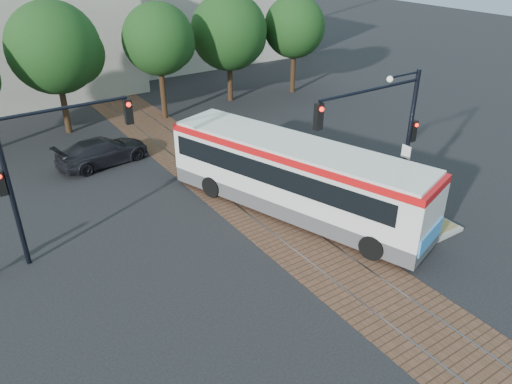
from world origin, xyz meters
TOP-DOWN VIEW (x-y plane):
  - ground at (0.00, 0.00)m, footprint 120.00×120.00m
  - trackbed at (0.00, 4.00)m, footprint 3.60×40.00m
  - tree_row at (1.21, 16.42)m, footprint 26.40×5.60m
  - warehouses at (-0.53, 28.75)m, footprint 40.00×13.00m
  - city_bus at (1.07, 1.61)m, footprint 6.22×12.15m
  - traffic_island at (4.82, -0.90)m, footprint 2.20×5.20m
  - signal_pole_main at (3.86, -0.81)m, footprint 5.49×0.46m
  - signal_pole_left at (-8.37, 4.00)m, footprint 4.99×0.34m
  - parked_car at (-4.22, 11.14)m, footprint 5.10×2.69m

SIDE VIEW (x-z plane):
  - ground at x=0.00m, z-range 0.00..0.00m
  - trackbed at x=0.00m, z-range 0.00..0.02m
  - traffic_island at x=4.82m, z-range -0.24..0.89m
  - parked_car at x=-4.22m, z-range 0.00..1.41m
  - city_bus at x=1.07m, z-range 0.18..3.39m
  - warehouses at x=-0.53m, z-range -0.19..7.81m
  - signal_pole_left at x=-8.37m, z-range 0.86..6.86m
  - signal_pole_main at x=3.86m, z-range 1.16..7.16m
  - tree_row at x=1.21m, z-range 1.01..8.69m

